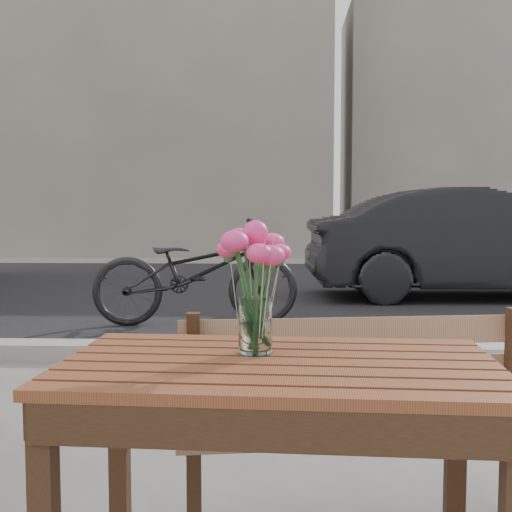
% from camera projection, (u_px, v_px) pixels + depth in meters
% --- Properties ---
extents(street, '(30.00, 8.12, 0.12)m').
position_uv_depth(street, '(294.00, 311.00, 6.69)').
color(street, black).
rests_on(street, ground).
extents(backdrop_buildings, '(15.50, 4.00, 8.00)m').
position_uv_depth(backdrop_buildings, '(294.00, 106.00, 15.72)').
color(backdrop_buildings, slate).
rests_on(backdrop_buildings, ground).
extents(main_table, '(1.17, 0.72, 0.70)m').
position_uv_depth(main_table, '(279.00, 404.00, 1.69)').
color(main_table, brown).
rests_on(main_table, ground).
extents(main_bench, '(1.28, 0.53, 0.77)m').
position_uv_depth(main_bench, '(362.00, 397.00, 2.17)').
color(main_bench, '#906A4A').
rests_on(main_bench, ground).
extents(main_vase, '(0.20, 0.20, 0.37)m').
position_uv_depth(main_vase, '(255.00, 271.00, 1.76)').
color(main_vase, white).
rests_on(main_vase, main_table).
extents(parked_car, '(4.12, 1.60, 1.34)m').
position_uv_depth(parked_car, '(474.00, 243.00, 7.85)').
color(parked_car, black).
rests_on(parked_car, ground).
extents(bicycle, '(1.98, 0.87, 1.01)m').
position_uv_depth(bicycle, '(196.00, 272.00, 6.01)').
color(bicycle, black).
rests_on(bicycle, ground).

